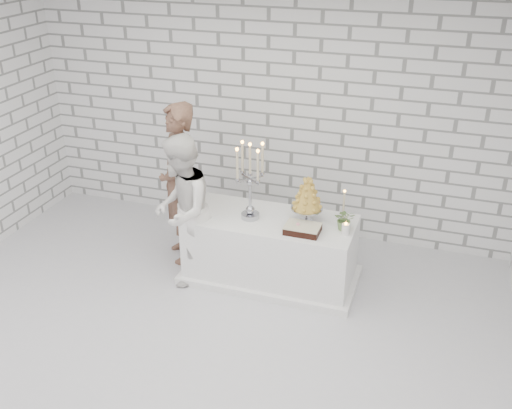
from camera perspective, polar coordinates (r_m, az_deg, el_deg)
The scene contains 12 objects.
ground at distance 5.87m, azimuth -6.52°, elevation -12.71°, with size 6.00×5.00×0.01m, color silver.
ceiling at distance 4.63m, azimuth -8.48°, elevation 17.59°, with size 6.00×5.00×0.01m, color white.
wall_back at distance 7.24m, azimuth 1.14°, elevation 8.76°, with size 6.00×0.01×3.00m, color white.
cake_table at distance 6.49m, azimuth 1.40°, elevation -4.32°, with size 1.80×0.80×0.75m, color white.
groom at distance 6.72m, azimuth -7.41°, elevation 1.99°, with size 0.69×0.45×1.88m, color brown.
bride at distance 6.33m, azimuth -7.21°, elevation -0.61°, with size 0.82×0.64×1.68m, color white.
candelabra at distance 6.14m, azimuth -0.58°, elevation 2.24°, with size 0.35×0.35×0.85m, color #9E9EA8, non-canonical shape.
croquembouche at distance 6.15m, azimuth 4.97°, elevation 0.52°, with size 0.34×0.34×0.53m, color #B48932, non-canonical shape.
chocolate_cake at distance 6.04m, azimuth 4.52°, elevation -2.36°, with size 0.35×0.25×0.08m, color black.
pillar_candle at distance 6.04m, azimuth 8.64°, elevation -2.39°, with size 0.08×0.08×0.12m, color white.
extra_taper at distance 6.29m, azimuth 8.46°, elevation -0.12°, with size 0.06×0.06×0.32m, color beige.
flowers at distance 6.11m, azimuth 8.56°, elevation -1.43°, with size 0.21×0.18×0.24m, color #426337.
Camera 1 is at (2.05, -4.09, 3.68)m, focal length 41.44 mm.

